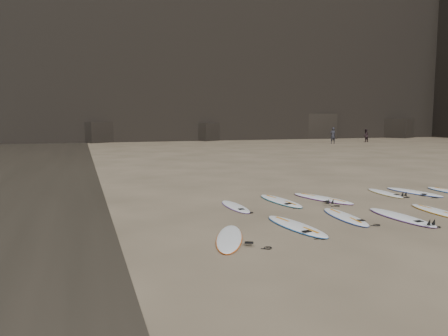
% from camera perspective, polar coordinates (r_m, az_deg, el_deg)
% --- Properties ---
extents(ground, '(240.00, 240.00, 0.00)m').
position_cam_1_polar(ground, '(13.99, 16.37, -6.25)').
color(ground, '#897559').
rests_on(ground, ground).
extents(surfboard_0, '(1.53, 2.62, 0.09)m').
position_cam_1_polar(surfboard_0, '(11.09, 0.70, -9.11)').
color(surfboard_0, white).
rests_on(surfboard_0, ground).
extents(surfboard_1, '(0.98, 2.81, 0.10)m').
position_cam_1_polar(surfboard_1, '(12.44, 9.38, -7.44)').
color(surfboard_1, white).
rests_on(surfboard_1, ground).
extents(surfboard_2, '(0.85, 2.60, 0.09)m').
position_cam_1_polar(surfboard_2, '(13.90, 15.52, -6.12)').
color(surfboard_2, white).
rests_on(surfboard_2, ground).
extents(surfboard_3, '(0.74, 2.76, 0.10)m').
position_cam_1_polar(surfboard_3, '(14.39, 22.08, -5.92)').
color(surfboard_3, white).
rests_on(surfboard_3, ground).
extents(surfboard_4, '(0.77, 2.49, 0.09)m').
position_cam_1_polar(surfboard_4, '(15.73, 26.13, -5.09)').
color(surfboard_4, white).
rests_on(surfboard_4, ground).
extents(surfboard_5, '(0.60, 2.25, 0.08)m').
position_cam_1_polar(surfboard_5, '(14.93, 1.49, -5.02)').
color(surfboard_5, white).
rests_on(surfboard_5, ground).
extents(surfboard_6, '(0.90, 2.76, 0.10)m').
position_cam_1_polar(surfboard_6, '(16.02, 7.38, -4.24)').
color(surfboard_6, white).
rests_on(surfboard_6, ground).
extents(surfboard_7, '(1.53, 2.85, 0.10)m').
position_cam_1_polar(surfboard_7, '(16.75, 12.73, -3.87)').
color(surfboard_7, white).
rests_on(surfboard_7, ground).
extents(surfboard_8, '(0.71, 2.26, 0.08)m').
position_cam_1_polar(surfboard_8, '(18.70, 20.28, -3.06)').
color(surfboard_8, white).
rests_on(surfboard_8, ground).
extents(surfboard_9, '(1.14, 2.65, 0.09)m').
position_cam_1_polar(surfboard_9, '(19.36, 23.55, -2.87)').
color(surfboard_9, white).
rests_on(surfboard_9, ground).
extents(person_a, '(0.71, 0.48, 1.90)m').
position_cam_1_polar(person_a, '(52.88, 14.03, 4.15)').
color(person_a, black).
rests_on(person_a, ground).
extents(person_b, '(0.87, 0.72, 1.61)m').
position_cam_1_polar(person_b, '(57.20, 18.00, 4.04)').
color(person_b, black).
rests_on(person_b, ground).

